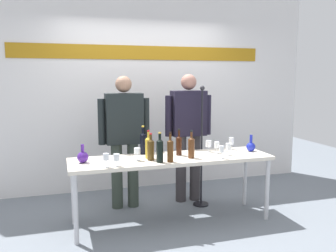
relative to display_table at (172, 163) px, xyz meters
name	(u,v)px	position (x,y,z in m)	size (l,w,h in m)	color
ground_plane	(172,221)	(0.00, 0.00, -0.70)	(10.00, 10.00, 0.00)	slate
back_wall	(142,88)	(0.00, 1.46, 0.80)	(5.27, 0.11, 3.00)	silver
display_table	(172,163)	(0.00, 0.00, 0.00)	(2.29, 0.62, 0.76)	beige
decanter_blue_left	(83,157)	(-0.98, 0.02, 0.13)	(0.12, 0.12, 0.20)	#461E86
decanter_blue_right	(251,146)	(1.02, 0.02, 0.13)	(0.11, 0.11, 0.20)	#1C28AE
presenter_left	(124,133)	(-0.43, 0.63, 0.27)	(0.65, 0.22, 1.68)	#323B32
presenter_right	(188,129)	(0.43, 0.63, 0.28)	(0.64, 0.22, 1.70)	#332F31
wine_bottle_0	(160,150)	(-0.20, -0.19, 0.20)	(0.07, 0.07, 0.33)	black
wine_bottle_1	(148,147)	(-0.27, 0.03, 0.19)	(0.07, 0.07, 0.32)	gold
wine_bottle_2	(151,149)	(-0.26, -0.07, 0.19)	(0.07, 0.07, 0.30)	#483212
wine_bottle_3	(179,145)	(0.11, 0.08, 0.19)	(0.07, 0.07, 0.31)	#35170B
wine_bottle_4	(191,147)	(0.20, -0.10, 0.19)	(0.07, 0.07, 0.31)	#522D16
wine_bottle_5	(143,142)	(-0.27, 0.26, 0.20)	(0.07, 0.07, 0.34)	black
wine_bottle_6	(170,150)	(-0.08, -0.21, 0.20)	(0.07, 0.07, 0.32)	#4E2C11
wine_glass_left_0	(106,157)	(-0.77, -0.24, 0.17)	(0.06, 0.06, 0.14)	white
wine_glass_left_1	(137,151)	(-0.41, -0.04, 0.17)	(0.07, 0.07, 0.14)	white
wine_glass_left_2	(117,157)	(-0.66, -0.23, 0.15)	(0.07, 0.07, 0.13)	white
wine_glass_right_0	(217,145)	(0.57, 0.04, 0.16)	(0.06, 0.06, 0.14)	white
wine_glass_right_1	(231,141)	(0.84, 0.20, 0.17)	(0.06, 0.06, 0.15)	white
wine_glass_right_2	(228,147)	(0.66, -0.10, 0.16)	(0.06, 0.06, 0.14)	white
wine_glass_right_3	(222,150)	(0.51, -0.21, 0.16)	(0.06, 0.06, 0.14)	white
wine_glass_right_4	(208,144)	(0.52, 0.16, 0.16)	(0.07, 0.07, 0.14)	white
microphone_stand	(201,166)	(0.53, 0.40, -0.18)	(0.20, 0.20, 1.55)	black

